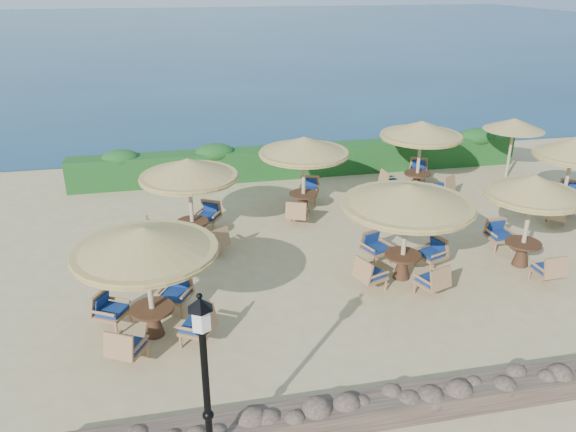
{
  "coord_description": "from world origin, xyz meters",
  "views": [
    {
      "loc": [
        -4.96,
        -13.64,
        7.48
      ],
      "look_at": [
        -2.06,
        0.3,
        1.3
      ],
      "focal_mm": 35.0,
      "sensor_mm": 36.0,
      "label": 1
    }
  ],
  "objects_px": {
    "cafe_set_1": "(407,210)",
    "cafe_set_4": "(304,155)",
    "lamp_post": "(207,397)",
    "cafe_set_0": "(147,260)",
    "extra_parasol": "(514,124)",
    "cafe_set_2": "(532,200)",
    "cafe_set_3": "(189,183)",
    "cafe_set_5": "(421,140)",
    "cafe_set_6": "(570,167)"
  },
  "relations": [
    {
      "from": "cafe_set_2",
      "to": "extra_parasol",
      "type": "bearing_deg",
      "value": 61.4
    },
    {
      "from": "cafe_set_2",
      "to": "cafe_set_3",
      "type": "xyz_separation_m",
      "value": [
        -8.82,
        3.28,
        -0.04
      ]
    },
    {
      "from": "cafe_set_4",
      "to": "cafe_set_5",
      "type": "relative_size",
      "value": 1.0
    },
    {
      "from": "lamp_post",
      "to": "cafe_set_5",
      "type": "distance_m",
      "value": 14.23
    },
    {
      "from": "cafe_set_4",
      "to": "cafe_set_5",
      "type": "bearing_deg",
      "value": 14.41
    },
    {
      "from": "extra_parasol",
      "to": "cafe_set_2",
      "type": "distance_m",
      "value": 7.57
    },
    {
      "from": "cafe_set_2",
      "to": "cafe_set_4",
      "type": "height_order",
      "value": "same"
    },
    {
      "from": "cafe_set_0",
      "to": "cafe_set_3",
      "type": "relative_size",
      "value": 1.09
    },
    {
      "from": "cafe_set_2",
      "to": "cafe_set_3",
      "type": "distance_m",
      "value": 9.41
    },
    {
      "from": "cafe_set_2",
      "to": "cafe_set_5",
      "type": "height_order",
      "value": "same"
    },
    {
      "from": "cafe_set_3",
      "to": "extra_parasol",
      "type": "bearing_deg",
      "value": 15.12
    },
    {
      "from": "cafe_set_0",
      "to": "cafe_set_4",
      "type": "xyz_separation_m",
      "value": [
        4.87,
        6.13,
        0.14
      ]
    },
    {
      "from": "lamp_post",
      "to": "cafe_set_5",
      "type": "relative_size",
      "value": 1.12
    },
    {
      "from": "cafe_set_4",
      "to": "cafe_set_0",
      "type": "bearing_deg",
      "value": -128.45
    },
    {
      "from": "extra_parasol",
      "to": "cafe_set_1",
      "type": "relative_size",
      "value": 0.71
    },
    {
      "from": "lamp_post",
      "to": "cafe_set_2",
      "type": "relative_size",
      "value": 1.17
    },
    {
      "from": "lamp_post",
      "to": "cafe_set_1",
      "type": "relative_size",
      "value": 0.97
    },
    {
      "from": "cafe_set_1",
      "to": "cafe_set_4",
      "type": "distance_m",
      "value": 5.09
    },
    {
      "from": "cafe_set_2",
      "to": "cafe_set_6",
      "type": "xyz_separation_m",
      "value": [
        3.32,
        2.87,
        -0.24
      ]
    },
    {
      "from": "cafe_set_1",
      "to": "cafe_set_5",
      "type": "bearing_deg",
      "value": 63.12
    },
    {
      "from": "cafe_set_0",
      "to": "cafe_set_5",
      "type": "xyz_separation_m",
      "value": [
        9.47,
        7.31,
        0.05
      ]
    },
    {
      "from": "cafe_set_4",
      "to": "extra_parasol",
      "type": "bearing_deg",
      "value": 11.67
    },
    {
      "from": "cafe_set_2",
      "to": "cafe_set_3",
      "type": "relative_size",
      "value": 0.99
    },
    {
      "from": "extra_parasol",
      "to": "cafe_set_6",
      "type": "bearing_deg",
      "value": -94.54
    },
    {
      "from": "cafe_set_4",
      "to": "lamp_post",
      "type": "bearing_deg",
      "value": -111.0
    },
    {
      "from": "lamp_post",
      "to": "cafe_set_4",
      "type": "height_order",
      "value": "lamp_post"
    },
    {
      "from": "cafe_set_4",
      "to": "cafe_set_3",
      "type": "bearing_deg",
      "value": -157.37
    },
    {
      "from": "cafe_set_1",
      "to": "cafe_set_5",
      "type": "distance_m",
      "value": 6.76
    },
    {
      "from": "lamp_post",
      "to": "cafe_set_0",
      "type": "xyz_separation_m",
      "value": [
        -0.95,
        4.07,
        0.35
      ]
    },
    {
      "from": "cafe_set_3",
      "to": "cafe_set_5",
      "type": "bearing_deg",
      "value": 18.21
    },
    {
      "from": "extra_parasol",
      "to": "cafe_set_5",
      "type": "xyz_separation_m",
      "value": [
        -4.08,
        -0.61,
        -0.23
      ]
    },
    {
      "from": "cafe_set_1",
      "to": "cafe_set_6",
      "type": "xyz_separation_m",
      "value": [
        6.84,
        2.86,
        -0.23
      ]
    },
    {
      "from": "cafe_set_1",
      "to": "cafe_set_2",
      "type": "height_order",
      "value": "same"
    },
    {
      "from": "extra_parasol",
      "to": "cafe_set_1",
      "type": "height_order",
      "value": "cafe_set_1"
    },
    {
      "from": "cafe_set_0",
      "to": "extra_parasol",
      "type": "bearing_deg",
      "value": 30.32
    },
    {
      "from": "cafe_set_1",
      "to": "cafe_set_4",
      "type": "height_order",
      "value": "same"
    },
    {
      "from": "cafe_set_1",
      "to": "cafe_set_2",
      "type": "xyz_separation_m",
      "value": [
        3.51,
        -0.0,
        0.01
      ]
    },
    {
      "from": "cafe_set_4",
      "to": "cafe_set_6",
      "type": "height_order",
      "value": "same"
    },
    {
      "from": "extra_parasol",
      "to": "cafe_set_6",
      "type": "xyz_separation_m",
      "value": [
        -0.3,
        -3.78,
        -0.45
      ]
    },
    {
      "from": "lamp_post",
      "to": "cafe_set_5",
      "type": "bearing_deg",
      "value": 53.2
    },
    {
      "from": "cafe_set_1",
      "to": "cafe_set_6",
      "type": "height_order",
      "value": "same"
    },
    {
      "from": "cafe_set_1",
      "to": "cafe_set_6",
      "type": "distance_m",
      "value": 7.42
    },
    {
      "from": "cafe_set_0",
      "to": "cafe_set_3",
      "type": "xyz_separation_m",
      "value": [
        1.1,
        4.56,
        0.03
      ]
    },
    {
      "from": "cafe_set_0",
      "to": "cafe_set_1",
      "type": "distance_m",
      "value": 6.54
    },
    {
      "from": "cafe_set_5",
      "to": "cafe_set_6",
      "type": "distance_m",
      "value": 4.94
    },
    {
      "from": "cafe_set_3",
      "to": "cafe_set_6",
      "type": "relative_size",
      "value": 1.08
    },
    {
      "from": "cafe_set_1",
      "to": "cafe_set_3",
      "type": "distance_m",
      "value": 6.24
    },
    {
      "from": "cafe_set_5",
      "to": "cafe_set_1",
      "type": "bearing_deg",
      "value": -116.88
    },
    {
      "from": "cafe_set_0",
      "to": "cafe_set_1",
      "type": "bearing_deg",
      "value": 11.34
    },
    {
      "from": "lamp_post",
      "to": "cafe_set_2",
      "type": "xyz_separation_m",
      "value": [
        8.98,
        5.36,
        0.41
      ]
    }
  ]
}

